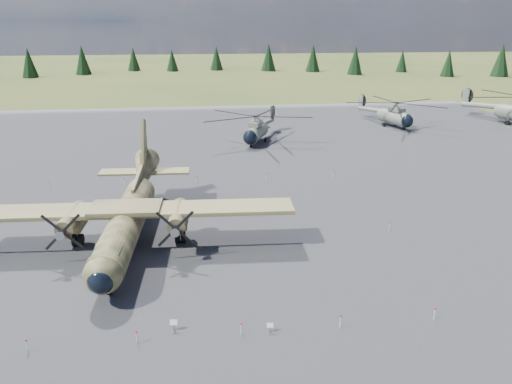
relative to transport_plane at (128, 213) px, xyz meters
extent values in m
plane|color=brown|center=(5.80, -0.85, -2.56)|extent=(500.00, 500.00, 0.00)
cube|color=#5D5D62|center=(5.80, 9.15, -2.56)|extent=(120.00, 120.00, 0.04)
cylinder|color=#33381E|center=(-0.09, -1.43, -0.43)|extent=(3.60, 16.81, 2.60)
sphere|color=#33381E|center=(-0.59, -9.76, -0.43)|extent=(2.69, 2.69, 2.54)
sphere|color=black|center=(-0.63, -10.27, -0.47)|extent=(1.98, 1.98, 1.87)
cube|color=black|center=(-0.50, -8.28, 0.27)|extent=(1.94, 1.59, 0.51)
cone|color=#33381E|center=(0.58, 9.48, 0.55)|extent=(2.93, 6.51, 3.90)
cube|color=gray|center=(-0.03, -0.51, -1.49)|extent=(2.10, 5.66, 0.46)
cube|color=#363B1E|center=(-0.06, -0.97, 0.64)|extent=(27.02, 4.78, 0.32)
cube|color=#33381E|center=(-0.06, -0.97, 0.84)|extent=(5.75, 3.67, 0.32)
cylinder|color=#33381E|center=(-4.24, -0.99, 0.13)|extent=(1.68, 4.90, 1.39)
cube|color=#33381E|center=(-4.19, -0.25, -0.47)|extent=(1.58, 3.23, 0.74)
cone|color=gray|center=(-4.42, -4.00, 0.13)|extent=(0.75, 0.88, 0.70)
cylinder|color=black|center=(-4.19, -0.25, -2.05)|extent=(0.88, 1.07, 1.02)
cylinder|color=#33381E|center=(4.09, -1.50, 0.13)|extent=(1.68, 4.90, 1.39)
cube|color=#33381E|center=(4.13, -0.76, -0.47)|extent=(1.58, 3.23, 0.74)
cone|color=gray|center=(3.90, -4.51, 0.13)|extent=(0.75, 0.88, 0.70)
cylinder|color=black|center=(4.13, -0.76, -2.05)|extent=(0.88, 1.07, 1.02)
cube|color=#33381E|center=(0.36, 5.97, 1.10)|extent=(0.68, 7.00, 1.56)
cube|color=#363B1E|center=(0.61, 9.95, 0.59)|extent=(9.01, 2.58, 0.20)
cylinder|color=gray|center=(-0.53, -8.65, -1.38)|extent=(0.14, 0.14, 0.83)
cylinder|color=black|center=(-0.53, -8.65, -2.05)|extent=(0.38, 0.88, 0.87)
cylinder|color=slate|center=(15.09, 33.64, -0.90)|extent=(4.57, 6.81, 2.24)
sphere|color=black|center=(13.84, 30.67, -0.95)|extent=(2.70, 2.70, 2.06)
sphere|color=slate|center=(16.35, 36.61, -0.90)|extent=(2.70, 2.70, 2.06)
cube|color=slate|center=(14.95, 33.31, 0.53)|extent=(2.52, 3.23, 0.67)
cylinder|color=gray|center=(14.95, 33.31, 1.20)|extent=(0.42, 0.42, 0.90)
cylinder|color=slate|center=(17.65, 39.70, -0.59)|extent=(3.66, 7.33, 1.28)
cube|color=slate|center=(18.96, 42.80, 0.53)|extent=(0.67, 1.23, 2.15)
cylinder|color=black|center=(19.24, 42.67, 0.53)|extent=(0.95, 2.17, 2.33)
cylinder|color=black|center=(14.05, 31.17, -2.20)|extent=(0.47, 0.66, 0.61)
cylinder|color=black|center=(14.40, 35.10, -2.20)|extent=(0.53, 0.76, 0.72)
cylinder|color=gray|center=(14.40, 35.10, -1.73)|extent=(0.16, 0.16, 1.30)
cylinder|color=black|center=(16.62, 34.16, -2.20)|extent=(0.53, 0.76, 0.72)
cylinder|color=gray|center=(16.62, 34.16, -1.73)|extent=(0.16, 0.16, 1.30)
cylinder|color=slate|center=(40.46, 42.48, -0.86)|extent=(3.98, 6.99, 2.30)
sphere|color=black|center=(41.34, 39.29, -0.90)|extent=(2.60, 2.60, 2.12)
sphere|color=slate|center=(39.58, 45.67, -0.86)|extent=(2.60, 2.60, 2.12)
cube|color=slate|center=(40.56, 42.13, 0.62)|extent=(2.29, 3.25, 0.69)
cylinder|color=gray|center=(40.56, 42.13, 1.30)|extent=(0.41, 0.41, 0.92)
cylinder|color=slate|center=(38.66, 49.00, -0.53)|extent=(2.83, 7.77, 1.32)
cube|color=slate|center=(37.74, 52.32, 0.62)|extent=(0.54, 1.29, 2.21)
cylinder|color=black|center=(38.05, 52.41, 0.62)|extent=(0.69, 2.32, 2.39)
cylinder|color=black|center=(41.20, 39.82, -2.19)|extent=(0.41, 0.67, 0.63)
cylinder|color=black|center=(38.97, 43.22, -2.19)|extent=(0.46, 0.78, 0.74)
cylinder|color=gray|center=(38.97, 43.22, -1.71)|extent=(0.16, 0.16, 1.33)
cylinder|color=black|center=(41.36, 43.88, -2.19)|extent=(0.46, 0.78, 0.74)
cylinder|color=gray|center=(41.36, 43.88, -1.71)|extent=(0.16, 0.16, 1.33)
sphere|color=slate|center=(61.60, 44.47, -0.54)|extent=(3.22, 3.22, 2.51)
cylinder|color=slate|center=(60.20, 48.32, -0.15)|extent=(4.04, 9.09, 1.56)
cube|color=slate|center=(58.81, 52.18, 1.21)|extent=(0.75, 1.52, 2.62)
cylinder|color=black|center=(59.17, 52.31, 1.21)|extent=(1.03, 2.69, 2.84)
cylinder|color=black|center=(61.10, 41.50, -2.12)|extent=(0.61, 0.93, 0.87)
cylinder|color=gray|center=(61.10, 41.50, -1.55)|extent=(0.20, 0.20, 1.58)
cube|color=gray|center=(3.86, -13.28, -2.27)|extent=(0.09, 0.09, 0.57)
cube|color=silver|center=(3.86, -13.33, -2.00)|extent=(0.48, 0.26, 0.32)
cube|color=gray|center=(9.52, -14.23, -2.32)|extent=(0.08, 0.08, 0.48)
cube|color=silver|center=(9.52, -14.27, -2.08)|extent=(0.41, 0.22, 0.27)
cylinder|color=silver|center=(-4.20, -14.35, -2.16)|extent=(0.07, 0.07, 0.80)
cylinder|color=#B0121B|center=(-4.20, -14.35, -1.76)|extent=(0.12, 0.12, 0.10)
cylinder|color=silver|center=(1.80, -14.35, -2.16)|extent=(0.07, 0.07, 0.80)
cylinder|color=#B0121B|center=(1.80, -14.35, -1.76)|extent=(0.12, 0.12, 0.10)
cylinder|color=silver|center=(7.80, -14.35, -2.16)|extent=(0.07, 0.07, 0.80)
cylinder|color=#B0121B|center=(7.80, -14.35, -1.76)|extent=(0.12, 0.12, 0.10)
cylinder|color=silver|center=(13.80, -14.35, -2.16)|extent=(0.07, 0.07, 0.80)
cylinder|color=#B0121B|center=(13.80, -14.35, -1.76)|extent=(0.12, 0.12, 0.10)
cylinder|color=silver|center=(19.80, -14.35, -2.16)|extent=(0.07, 0.07, 0.80)
cylinder|color=#B0121B|center=(19.80, -14.35, -1.76)|extent=(0.12, 0.12, 0.10)
cylinder|color=silver|center=(-10.20, 15.15, -2.16)|extent=(0.07, 0.07, 0.80)
cylinder|color=#B0121B|center=(-10.20, 15.15, -1.76)|extent=(0.12, 0.12, 0.10)
cylinder|color=silver|center=(-2.20, 15.15, -2.16)|extent=(0.07, 0.07, 0.80)
cylinder|color=#B0121B|center=(-2.20, 15.15, -1.76)|extent=(0.12, 0.12, 0.10)
cylinder|color=silver|center=(5.80, 15.15, -2.16)|extent=(0.07, 0.07, 0.80)
cylinder|color=#B0121B|center=(5.80, 15.15, -1.76)|extent=(0.12, 0.12, 0.10)
cylinder|color=silver|center=(13.80, 15.15, -2.16)|extent=(0.07, 0.07, 0.80)
cylinder|color=#B0121B|center=(13.80, 15.15, -1.76)|extent=(0.12, 0.12, 0.10)
cylinder|color=silver|center=(21.80, 15.15, -2.16)|extent=(0.07, 0.07, 0.80)
cylinder|color=#B0121B|center=(21.80, 15.15, -1.76)|extent=(0.12, 0.12, 0.10)
cylinder|color=silver|center=(22.30, -0.85, -2.16)|extent=(0.07, 0.07, 0.80)
cylinder|color=#B0121B|center=(22.30, -0.85, -1.76)|extent=(0.12, 0.12, 0.10)
cone|color=black|center=(108.29, 118.34, 2.75)|extent=(5.94, 5.94, 10.61)
cone|color=black|center=(91.14, 120.73, 1.68)|extent=(4.74, 4.74, 8.47)
cone|color=black|center=(82.20, 137.40, 1.27)|extent=(4.28, 4.28, 7.65)
cone|color=black|center=(62.54, 131.02, 2.23)|extent=(5.37, 5.37, 9.58)
cone|color=black|center=(50.62, 142.96, 2.18)|extent=(5.30, 5.30, 9.47)
cone|color=black|center=(35.07, 147.93, 2.31)|extent=(5.45, 5.45, 9.74)
cone|color=black|center=(16.20, 153.62, 1.74)|extent=(4.82, 4.82, 8.60)
cone|color=black|center=(-0.15, 151.33, 1.32)|extent=(4.34, 4.34, 7.76)
cone|color=black|center=(-14.32, 154.82, 1.61)|extent=(4.67, 4.67, 8.34)
cone|color=black|center=(-30.29, 143.20, 2.26)|extent=(5.39, 5.39, 9.63)
cone|color=black|center=(-45.65, 135.45, 2.18)|extent=(5.31, 5.31, 9.48)
camera|label=1|loc=(5.34, -39.26, 14.97)|focal=35.00mm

